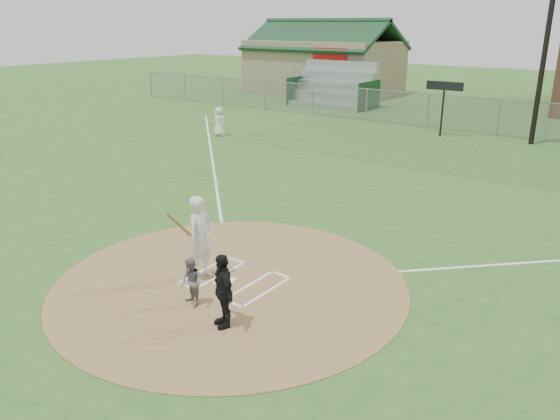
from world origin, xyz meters
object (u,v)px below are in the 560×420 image
Objects in this scene: umpire at (223,290)px; batter_at_plate at (201,238)px; ondeck_player at (219,122)px; home_plate at (225,281)px; catcher at (191,282)px.

batter_at_plate reaches higher than umpire.
umpire is at bearing 129.59° from ondeck_player.
catcher is (0.19, -1.27, 0.54)m from home_plate.
ondeck_player is at bearing 161.94° from umpire.
catcher is 0.70× the size of ondeck_player.
catcher is at bearing -161.21° from umpire.
batter_at_plate is (-1.91, 1.35, 0.24)m from umpire.
umpire is 19.86m from ondeck_player.
umpire is (1.31, -1.48, 0.78)m from home_plate.
ondeck_player is 17.59m from batter_at_plate.
batter_at_plate reaches higher than home_plate.
catcher is 18.96m from ondeck_player.
catcher is at bearing 127.52° from ondeck_player.
home_plate is 0.28× the size of umpire.
batter_at_plate is at bearing 141.58° from catcher.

